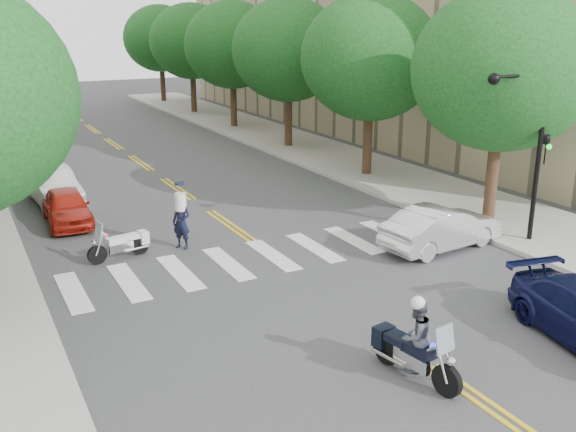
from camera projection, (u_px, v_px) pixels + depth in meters
ground at (396, 342)px, 15.07m from camera, size 140.00×140.00×0.00m
sidewalk_right at (299, 145)px, 37.87m from camera, size 5.00×60.00×0.15m
tree_r_0 at (502, 70)px, 22.43m from camera, size 6.40×6.40×8.45m
tree_r_1 at (371, 58)px, 29.18m from camera, size 6.40×6.40×8.45m
tree_r_2 at (288, 50)px, 35.93m from camera, size 6.40×6.40×8.45m
tree_r_3 at (232, 45)px, 42.69m from camera, size 6.40×6.40×8.45m
tree_r_4 at (191, 41)px, 49.44m from camera, size 6.40×6.40×8.45m
tree_r_5 at (160, 38)px, 56.19m from camera, size 6.40×6.40×8.45m
traffic_signal_pole at (531, 135)px, 20.37m from camera, size 2.82×0.42×6.00m
motorcycle_police at (414, 341)px, 13.36m from camera, size 0.87×2.30×1.88m
motorcycle_parked at (124, 244)px, 20.24m from camera, size 2.03×0.75×1.32m
officer_standing at (181, 222)px, 20.94m from camera, size 0.73×0.79×1.80m
convertible at (441, 228)px, 20.98m from camera, size 4.49×1.99×1.43m
parked_car_a at (67, 207)px, 23.53m from camera, size 1.70×3.89×1.30m
parked_car_b at (53, 186)px, 26.15m from camera, size 1.87×4.48×1.44m
parked_car_c at (7, 159)px, 31.86m from camera, size 2.07×4.29×1.18m
parked_car_d at (3, 149)px, 33.40m from camera, size 2.24×5.19×1.49m
parked_car_e at (12, 128)px, 39.83m from camera, size 1.83×4.24×1.43m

